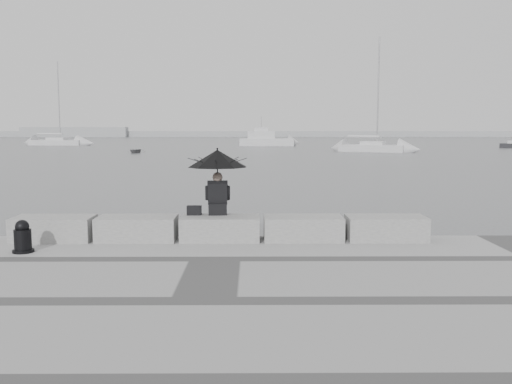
{
  "coord_description": "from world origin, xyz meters",
  "views": [
    {
      "loc": [
        0.65,
        -11.96,
        2.82
      ],
      "look_at": [
        0.76,
        3.0,
        1.11
      ],
      "focal_mm": 40.0,
      "sensor_mm": 36.0,
      "label": 1
    }
  ],
  "objects_px": {
    "seated_person": "(217,166)",
    "mooring_bollard": "(23,239)",
    "sailboat_right": "(373,147)",
    "dinghy": "(135,151)",
    "motor_cruiser": "(267,140)",
    "sailboat_left": "(57,142)"
  },
  "relations": [
    {
      "from": "seated_person",
      "to": "dinghy",
      "type": "bearing_deg",
      "value": 99.32
    },
    {
      "from": "seated_person",
      "to": "motor_cruiser",
      "type": "distance_m",
      "value": 74.35
    },
    {
      "from": "mooring_bollard",
      "to": "sailboat_right",
      "type": "relative_size",
      "value": 0.05
    },
    {
      "from": "seated_person",
      "to": "mooring_bollard",
      "type": "height_order",
      "value": "seated_person"
    },
    {
      "from": "motor_cruiser",
      "to": "dinghy",
      "type": "relative_size",
      "value": 2.86
    },
    {
      "from": "seated_person",
      "to": "sailboat_right",
      "type": "distance_m",
      "value": 55.24
    },
    {
      "from": "seated_person",
      "to": "dinghy",
      "type": "xyz_separation_m",
      "value": [
        -12.06,
        50.94,
        -1.78
      ]
    },
    {
      "from": "sailboat_left",
      "to": "dinghy",
      "type": "height_order",
      "value": "sailboat_left"
    },
    {
      "from": "sailboat_left",
      "to": "dinghy",
      "type": "relative_size",
      "value": 4.53
    },
    {
      "from": "seated_person",
      "to": "sailboat_right",
      "type": "relative_size",
      "value": 0.11
    },
    {
      "from": "sailboat_left",
      "to": "mooring_bollard",
      "type": "bearing_deg",
      "value": -58.35
    },
    {
      "from": "mooring_bollard",
      "to": "motor_cruiser",
      "type": "height_order",
      "value": "motor_cruiser"
    },
    {
      "from": "motor_cruiser",
      "to": "seated_person",
      "type": "bearing_deg",
      "value": -90.74
    },
    {
      "from": "seated_person",
      "to": "mooring_bollard",
      "type": "bearing_deg",
      "value": -162.3
    },
    {
      "from": "mooring_bollard",
      "to": "sailboat_left",
      "type": "height_order",
      "value": "sailboat_left"
    },
    {
      "from": "sailboat_left",
      "to": "sailboat_right",
      "type": "bearing_deg",
      "value": -15.29
    },
    {
      "from": "dinghy",
      "to": "mooring_bollard",
      "type": "bearing_deg",
      "value": -84.42
    },
    {
      "from": "mooring_bollard",
      "to": "dinghy",
      "type": "relative_size",
      "value": 0.22
    },
    {
      "from": "seated_person",
      "to": "motor_cruiser",
      "type": "height_order",
      "value": "motor_cruiser"
    },
    {
      "from": "mooring_bollard",
      "to": "dinghy",
      "type": "distance_m",
      "value": 53.04
    },
    {
      "from": "mooring_bollard",
      "to": "dinghy",
      "type": "bearing_deg",
      "value": 99.26
    },
    {
      "from": "seated_person",
      "to": "motor_cruiser",
      "type": "bearing_deg",
      "value": 83.71
    }
  ]
}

